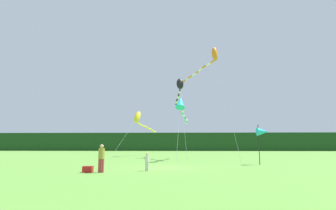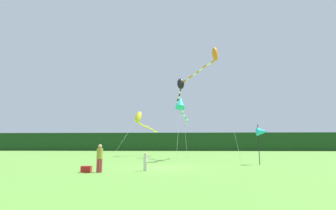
{
  "view_description": "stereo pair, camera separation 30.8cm",
  "coord_description": "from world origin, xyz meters",
  "px_view_note": "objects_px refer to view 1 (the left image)",
  "views": [
    {
      "loc": [
        0.97,
        -19.25,
        1.7
      ],
      "look_at": [
        0.0,
        6.0,
        5.45
      ],
      "focal_mm": 27.85,
      "sensor_mm": 36.0,
      "label": 1
    },
    {
      "loc": [
        1.28,
        -19.24,
        1.7
      ],
      "look_at": [
        0.0,
        6.0,
        5.45
      ],
      "focal_mm": 27.85,
      "sensor_mm": 36.0,
      "label": 2
    }
  ],
  "objects_px": {
    "banner_flag_pole": "(262,132)",
    "person_child": "(147,161)",
    "kite_black": "(180,87)",
    "person_adult": "(101,157)",
    "cooler_box": "(88,169)",
    "kite_orange": "(210,59)",
    "kite_cyan": "(181,105)",
    "kite_yellow": "(139,119)"
  },
  "relations": [
    {
      "from": "kite_black",
      "to": "cooler_box",
      "type": "bearing_deg",
      "value": -108.08
    },
    {
      "from": "person_adult",
      "to": "person_child",
      "type": "height_order",
      "value": "person_adult"
    },
    {
      "from": "kite_black",
      "to": "kite_yellow",
      "type": "bearing_deg",
      "value": 152.5
    },
    {
      "from": "banner_flag_pole",
      "to": "kite_black",
      "type": "height_order",
      "value": "kite_black"
    },
    {
      "from": "cooler_box",
      "to": "kite_orange",
      "type": "height_order",
      "value": "kite_orange"
    },
    {
      "from": "person_child",
      "to": "kite_yellow",
      "type": "bearing_deg",
      "value": 100.21
    },
    {
      "from": "kite_cyan",
      "to": "banner_flag_pole",
      "type": "bearing_deg",
      "value": -31.24
    },
    {
      "from": "kite_black",
      "to": "kite_yellow",
      "type": "height_order",
      "value": "kite_black"
    },
    {
      "from": "kite_cyan",
      "to": "person_adult",
      "type": "bearing_deg",
      "value": -115.39
    },
    {
      "from": "kite_black",
      "to": "kite_yellow",
      "type": "relative_size",
      "value": 0.99
    },
    {
      "from": "kite_yellow",
      "to": "banner_flag_pole",
      "type": "bearing_deg",
      "value": -48.46
    },
    {
      "from": "kite_black",
      "to": "kite_yellow",
      "type": "distance_m",
      "value": 7.51
    },
    {
      "from": "person_child",
      "to": "banner_flag_pole",
      "type": "bearing_deg",
      "value": 30.41
    },
    {
      "from": "kite_black",
      "to": "kite_cyan",
      "type": "height_order",
      "value": "kite_black"
    },
    {
      "from": "kite_yellow",
      "to": "cooler_box",
      "type": "bearing_deg",
      "value": -89.89
    },
    {
      "from": "person_child",
      "to": "cooler_box",
      "type": "distance_m",
      "value": 3.59
    },
    {
      "from": "cooler_box",
      "to": "kite_yellow",
      "type": "relative_size",
      "value": 0.06
    },
    {
      "from": "person_child",
      "to": "kite_cyan",
      "type": "bearing_deg",
      "value": 76.13
    },
    {
      "from": "banner_flag_pole",
      "to": "kite_cyan",
      "type": "relative_size",
      "value": 0.38
    },
    {
      "from": "person_adult",
      "to": "person_child",
      "type": "relative_size",
      "value": 1.47
    },
    {
      "from": "person_child",
      "to": "kite_black",
      "type": "height_order",
      "value": "kite_black"
    },
    {
      "from": "kite_black",
      "to": "banner_flag_pole",
      "type": "bearing_deg",
      "value": -58.62
    },
    {
      "from": "cooler_box",
      "to": "kite_orange",
      "type": "distance_m",
      "value": 19.28
    },
    {
      "from": "kite_black",
      "to": "person_adult",
      "type": "bearing_deg",
      "value": -105.48
    },
    {
      "from": "banner_flag_pole",
      "to": "kite_cyan",
      "type": "xyz_separation_m",
      "value": [
        -6.67,
        4.05,
        2.91
      ]
    },
    {
      "from": "person_adult",
      "to": "person_child",
      "type": "distance_m",
      "value": 2.83
    },
    {
      "from": "cooler_box",
      "to": "banner_flag_pole",
      "type": "xyz_separation_m",
      "value": [
        12.41,
        6.19,
        2.47
      ]
    },
    {
      "from": "kite_orange",
      "to": "kite_black",
      "type": "relative_size",
      "value": 1.24
    },
    {
      "from": "banner_flag_pole",
      "to": "kite_orange",
      "type": "xyz_separation_m",
      "value": [
        -3.31,
        6.73,
        8.58
      ]
    },
    {
      "from": "person_adult",
      "to": "cooler_box",
      "type": "height_order",
      "value": "person_adult"
    },
    {
      "from": "cooler_box",
      "to": "banner_flag_pole",
      "type": "relative_size",
      "value": 0.17
    },
    {
      "from": "person_child",
      "to": "banner_flag_pole",
      "type": "height_order",
      "value": "banner_flag_pole"
    },
    {
      "from": "person_adult",
      "to": "kite_orange",
      "type": "relative_size",
      "value": 0.13
    },
    {
      "from": "person_child",
      "to": "kite_orange",
      "type": "relative_size",
      "value": 0.09
    },
    {
      "from": "banner_flag_pole",
      "to": "person_child",
      "type": "bearing_deg",
      "value": -149.59
    },
    {
      "from": "banner_flag_pole",
      "to": "kite_cyan",
      "type": "height_order",
      "value": "kite_cyan"
    },
    {
      "from": "banner_flag_pole",
      "to": "kite_orange",
      "type": "bearing_deg",
      "value": 116.17
    },
    {
      "from": "kite_orange",
      "to": "person_adult",
      "type": "bearing_deg",
      "value": -122.41
    },
    {
      "from": "person_adult",
      "to": "kite_cyan",
      "type": "distance_m",
      "value": 12.36
    },
    {
      "from": "person_child",
      "to": "cooler_box",
      "type": "relative_size",
      "value": 2.01
    },
    {
      "from": "person_adult",
      "to": "banner_flag_pole",
      "type": "xyz_separation_m",
      "value": [
        11.58,
        6.31,
        1.73
      ]
    },
    {
      "from": "kite_cyan",
      "to": "kite_yellow",
      "type": "relative_size",
      "value": 0.84
    }
  ]
}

